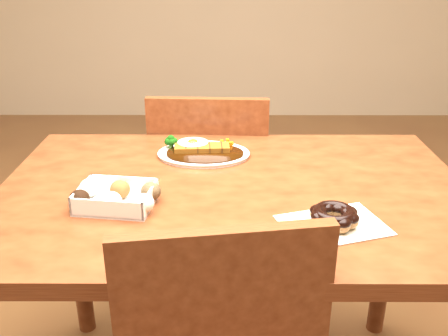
{
  "coord_description": "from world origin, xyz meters",
  "views": [
    {
      "loc": [
        -0.02,
        -1.14,
        1.3
      ],
      "look_at": [
        -0.02,
        -0.01,
        0.81
      ],
      "focal_mm": 40.0,
      "sensor_mm": 36.0,
      "label": 1
    }
  ],
  "objects_px": {
    "table": "(233,222)",
    "donut_box": "(116,196)",
    "pon_de_ring": "(334,217)",
    "chair_far": "(211,191)",
    "katsu_curry_plate": "(202,151)"
  },
  "relations": [
    {
      "from": "chair_far",
      "to": "donut_box",
      "type": "relative_size",
      "value": 4.19
    },
    {
      "from": "katsu_curry_plate",
      "to": "donut_box",
      "type": "bearing_deg",
      "value": -121.05
    },
    {
      "from": "donut_box",
      "to": "pon_de_ring",
      "type": "relative_size",
      "value": 0.81
    },
    {
      "from": "chair_far",
      "to": "donut_box",
      "type": "height_order",
      "value": "chair_far"
    },
    {
      "from": "pon_de_ring",
      "to": "table",
      "type": "bearing_deg",
      "value": 138.31
    },
    {
      "from": "pon_de_ring",
      "to": "chair_far",
      "type": "bearing_deg",
      "value": 111.7
    },
    {
      "from": "pon_de_ring",
      "to": "katsu_curry_plate",
      "type": "bearing_deg",
      "value": 126.8
    },
    {
      "from": "chair_far",
      "to": "pon_de_ring",
      "type": "relative_size",
      "value": 3.39
    },
    {
      "from": "table",
      "to": "chair_far",
      "type": "xyz_separation_m",
      "value": [
        -0.07,
        0.53,
        -0.17
      ]
    },
    {
      "from": "katsu_curry_plate",
      "to": "pon_de_ring",
      "type": "xyz_separation_m",
      "value": [
        0.3,
        -0.41,
        0.01
      ]
    },
    {
      "from": "katsu_curry_plate",
      "to": "donut_box",
      "type": "distance_m",
      "value": 0.37
    },
    {
      "from": "chair_far",
      "to": "pon_de_ring",
      "type": "height_order",
      "value": "chair_far"
    },
    {
      "from": "chair_far",
      "to": "katsu_curry_plate",
      "type": "relative_size",
      "value": 3.26
    },
    {
      "from": "table",
      "to": "donut_box",
      "type": "bearing_deg",
      "value": -160.67
    },
    {
      "from": "chair_far",
      "to": "pon_de_ring",
      "type": "xyz_separation_m",
      "value": [
        0.29,
        -0.73,
        0.29
      ]
    }
  ]
}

